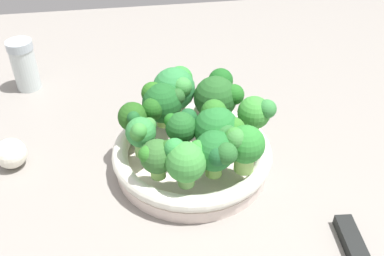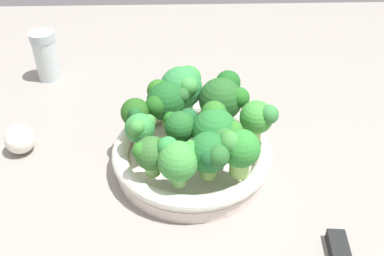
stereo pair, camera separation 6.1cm
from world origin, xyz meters
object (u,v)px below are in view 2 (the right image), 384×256
(broccoli_floret_3, at_px, (223,97))
(broccoli_floret_11, at_px, (210,154))
(broccoli_floret_7, at_px, (181,127))
(broccoli_floret_10, at_px, (183,87))
(broccoli_floret_2, at_px, (152,153))
(broccoli_floret_9, at_px, (179,159))
(broccoli_floret_8, at_px, (135,114))
(broccoli_floret_5, at_px, (165,101))
(broccoli_floret_6, at_px, (217,131))
(pepper_shaker, at_px, (46,55))
(broccoli_floret_1, at_px, (238,148))
(broccoli_floret_0, at_px, (140,129))
(garlic_bulb, at_px, (20,139))
(bowl, at_px, (192,155))
(broccoli_floret_4, at_px, (259,118))

(broccoli_floret_3, bearing_deg, broccoli_floret_11, -12.42)
(broccoli_floret_3, distance_m, broccoli_floret_7, 0.09)
(broccoli_floret_7, height_order, broccoli_floret_10, broccoli_floret_10)
(broccoli_floret_2, height_order, broccoli_floret_9, broccoli_floret_9)
(broccoli_floret_8, bearing_deg, broccoli_floret_11, 45.77)
(broccoli_floret_2, relative_size, broccoli_floret_5, 0.84)
(broccoli_floret_2, bearing_deg, broccoli_floret_8, -162.76)
(broccoli_floret_6, bearing_deg, pepper_shaker, -133.90)
(broccoli_floret_11, bearing_deg, broccoli_floret_10, -168.65)
(broccoli_floret_1, bearing_deg, broccoli_floret_11, -80.79)
(broccoli_floret_0, relative_size, broccoli_floret_2, 1.04)
(broccoli_floret_0, xyz_separation_m, broccoli_floret_6, (0.01, 0.10, 0.00))
(broccoli_floret_7, xyz_separation_m, broccoli_floret_8, (-0.04, -0.06, -0.00))
(broccoli_floret_5, bearing_deg, garlic_bulb, -87.45)
(broccoli_floret_8, height_order, broccoli_floret_11, broccoli_floret_11)
(broccoli_floret_0, xyz_separation_m, broccoli_floret_5, (-0.07, 0.03, 0.00))
(broccoli_floret_5, bearing_deg, broccoli_floret_10, 143.98)
(broccoli_floret_10, bearing_deg, broccoli_floret_6, 21.46)
(broccoli_floret_6, relative_size, broccoli_floret_8, 1.27)
(broccoli_floret_2, xyz_separation_m, pepper_shaker, (-0.32, -0.21, -0.03))
(broccoli_floret_7, relative_size, broccoli_floret_11, 0.96)
(bowl, bearing_deg, broccoli_floret_1, 42.13)
(broccoli_floret_6, relative_size, pepper_shaker, 0.78)
(bowl, relative_size, garlic_bulb, 5.08)
(broccoli_floret_9, relative_size, garlic_bulb, 1.39)
(garlic_bulb, bearing_deg, pepper_shaker, -178.34)
(broccoli_floret_5, bearing_deg, broccoli_floret_4, 70.07)
(broccoli_floret_0, distance_m, broccoli_floret_7, 0.05)
(broccoli_floret_1, bearing_deg, broccoli_floret_7, -125.96)
(broccoli_floret_0, relative_size, broccoli_floret_7, 0.95)
(broccoli_floret_9, xyz_separation_m, garlic_bulb, (-0.12, -0.24, -0.06))
(broccoli_floret_7, distance_m, broccoli_floret_11, 0.07)
(broccoli_floret_7, xyz_separation_m, broccoli_floret_9, (0.06, -0.00, -0.00))
(broccoli_floret_1, relative_size, broccoli_floret_4, 1.06)
(broccoli_floret_11, xyz_separation_m, pepper_shaker, (-0.33, -0.29, -0.03))
(broccoli_floret_9, bearing_deg, broccoli_floret_0, -140.34)
(broccoli_floret_7, relative_size, broccoli_floret_8, 1.09)
(broccoli_floret_2, distance_m, broccoli_floret_4, 0.16)
(broccoli_floret_6, xyz_separation_m, broccoli_floret_11, (0.04, -0.01, -0.00))
(broccoli_floret_5, height_order, broccoli_floret_9, broccoli_floret_5)
(broccoli_floret_2, xyz_separation_m, broccoli_floret_5, (-0.11, 0.01, 0.01))
(broccoli_floret_8, xyz_separation_m, broccoli_floret_9, (0.10, 0.06, 0.00))
(broccoli_floret_1, bearing_deg, broccoli_floret_9, -80.61)
(broccoli_floret_1, distance_m, broccoli_floret_4, 0.08)
(broccoli_floret_5, xyz_separation_m, pepper_shaker, (-0.21, -0.23, -0.03))
(broccoli_floret_7, xyz_separation_m, garlic_bulb, (-0.05, -0.24, -0.06))
(broccoli_floret_2, height_order, broccoli_floret_8, same)
(broccoli_floret_6, bearing_deg, broccoli_floret_1, 30.82)
(broccoli_floret_1, bearing_deg, garlic_bulb, -108.45)
(broccoli_floret_9, height_order, broccoli_floret_10, broccoli_floret_10)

